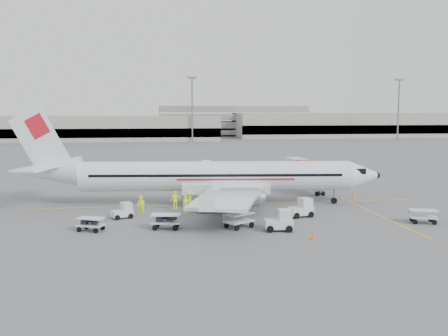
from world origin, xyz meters
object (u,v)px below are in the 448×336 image
(belt_loader, at_px, (214,200))
(jet_bridge, at_px, (305,175))
(tug_fore, at_px, (300,208))
(aircraft, at_px, (216,156))
(tug_aft, at_px, (122,211))
(tug_mid, at_px, (279,220))

(belt_loader, bearing_deg, jet_bridge, 51.78)
(belt_loader, bearing_deg, tug_fore, -16.51)
(jet_bridge, bearing_deg, aircraft, -147.27)
(aircraft, distance_m, tug_aft, 12.39)
(tug_fore, xyz_separation_m, tug_aft, (-17.10, 1.66, -0.15))
(aircraft, xyz_separation_m, tug_aft, (-9.80, -6.03, -4.60))
(aircraft, height_order, tug_aft, aircraft)
(belt_loader, height_order, tug_aft, belt_loader)
(tug_aft, bearing_deg, jet_bridge, 10.40)
(belt_loader, xyz_separation_m, tug_fore, (7.99, -3.53, -0.35))
(aircraft, height_order, jet_bridge, aircraft)
(tug_aft, bearing_deg, tug_fore, -29.02)
(belt_loader, height_order, tug_mid, belt_loader)
(tug_aft, bearing_deg, tug_mid, -50.62)
(tug_fore, relative_size, tug_aft, 1.20)
(jet_bridge, height_order, tug_mid, jet_bridge)
(tug_mid, height_order, tug_aft, tug_mid)
(aircraft, bearing_deg, tug_mid, -67.86)
(jet_bridge, distance_m, tug_aft, 27.41)
(tug_fore, bearing_deg, belt_loader, 141.73)
(belt_loader, distance_m, tug_mid, 9.93)
(tug_mid, bearing_deg, belt_loader, 122.55)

